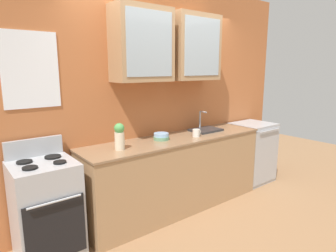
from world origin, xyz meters
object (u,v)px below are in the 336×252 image
at_px(sink_faucet, 206,129).
at_px(cup_near_sink, 196,133).
at_px(vase, 119,136).
at_px(bowl_stack, 161,137).
at_px(stove_range, 46,209).
at_px(dishwasher, 251,152).

relative_size(sink_faucet, cup_near_sink, 3.16).
bearing_deg(vase, bowl_stack, 7.29).
bearing_deg(sink_faucet, stove_range, -178.36).
distance_m(sink_faucet, bowl_stack, 0.78).
height_order(sink_faucet, cup_near_sink, sink_faucet).
relative_size(vase, dishwasher, 0.31).
bearing_deg(vase, stove_range, 176.91).
bearing_deg(dishwasher, bowl_stack, 178.69).
relative_size(cup_near_sink, dishwasher, 0.14).
distance_m(stove_range, bowl_stack, 1.47).
bearing_deg(dishwasher, vase, -179.09).
relative_size(stove_range, dishwasher, 1.19).
bearing_deg(dishwasher, sink_faucet, 176.13).
height_order(sink_faucet, vase, vase).
height_order(bowl_stack, dishwasher, bowl_stack).
relative_size(bowl_stack, vase, 0.67).
xyz_separation_m(stove_range, dishwasher, (3.14, -0.00, -0.01)).
relative_size(stove_range, cup_near_sink, 8.78).
bearing_deg(dishwasher, stove_range, 179.92).
height_order(bowl_stack, vase, vase).
bearing_deg(dishwasher, cup_near_sink, -175.54).
bearing_deg(sink_faucet, bowl_stack, -178.09).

